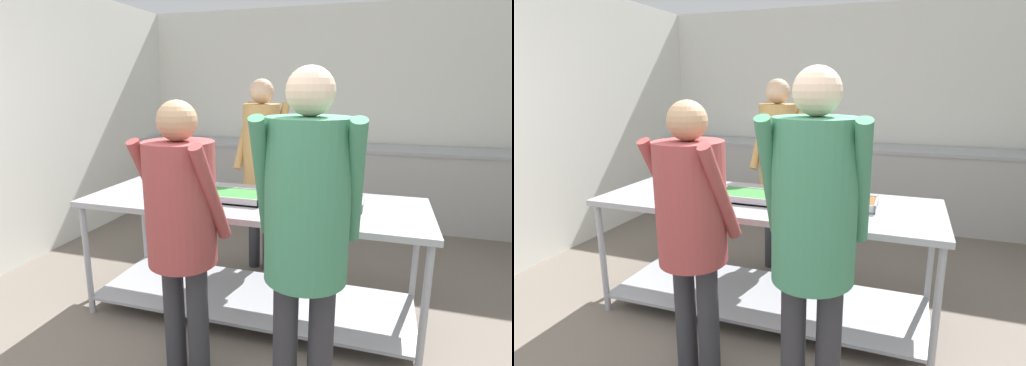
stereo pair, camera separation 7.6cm
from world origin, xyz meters
The scene contains 12 objects.
wall_rear centered at (0.00, 4.24, 1.32)m, with size 4.99×0.06×2.65m.
wall_left centered at (-2.47, 2.12, 1.32)m, with size 0.06×4.36×2.65m.
back_counter centered at (0.00, 3.87, 0.47)m, with size 4.83×0.65×0.94m.
serving_counter centered at (-0.10, 1.40, 0.59)m, with size 2.39×0.85×0.88m.
sauce_pan centered at (-0.66, 1.36, 0.93)m, with size 0.40×0.26×0.09m.
serving_tray_roast centered at (-0.21, 1.37, 0.90)m, with size 0.43×0.27×0.05m.
plate_stack centered at (0.15, 1.52, 0.91)m, with size 0.22×0.22×0.07m.
serving_tray_vegetables centered at (0.48, 1.45, 0.90)m, with size 0.37×0.27×0.05m.
guest_serving_left centered at (-0.25, 0.65, 0.98)m, with size 0.52×0.39×1.60m.
guest_serving_right centered at (0.45, 0.51, 1.08)m, with size 0.49×0.38×1.75m.
cook_behind_counter centered at (-0.25, 2.14, 1.08)m, with size 0.47×0.40×1.72m.
water_bottle centered at (0.00, 3.82, 1.06)m, with size 0.08×0.08×0.26m.
Camera 1 is at (0.75, -1.17, 1.66)m, focal length 28.00 mm.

